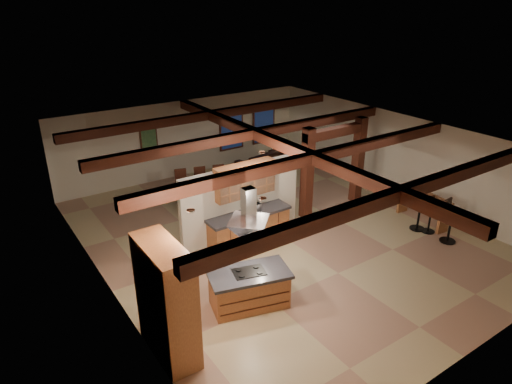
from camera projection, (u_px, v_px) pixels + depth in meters
ground at (280, 234)px, 13.46m from camera, size 12.00×12.00×0.00m
room_walls at (281, 178)px, 12.75m from camera, size 12.00×12.00×12.00m
ceiling_beams at (282, 145)px, 12.36m from camera, size 10.00×12.00×0.28m
timber_posts at (334, 157)px, 14.43m from camera, size 2.50×0.30×2.90m
partition_wall at (241, 203)px, 12.88m from camera, size 3.80×0.18×2.20m
pantry_cabinet at (166, 301)px, 8.60m from camera, size 0.67×1.60×2.40m
back_counter at (249, 227)px, 12.84m from camera, size 2.50×0.66×0.94m
upper_display_cabinet at (245, 180)px, 12.44m from camera, size 1.80×0.36×0.95m
range_hood at (249, 236)px, 9.70m from camera, size 1.10×1.10×1.40m
back_windows at (248, 126)px, 18.80m from camera, size 2.70×0.07×1.70m
framed_art at (149, 139)px, 16.50m from camera, size 0.65×0.05×0.85m
recessed_cans at (241, 184)px, 9.54m from camera, size 3.16×2.46×0.03m
kitchen_island at (249, 288)px, 10.23m from camera, size 1.99×1.40×0.89m
dining_table at (203, 194)px, 15.42m from camera, size 1.86×1.32×0.59m
sofa at (261, 160)px, 18.53m from camera, size 2.30×1.21×0.64m
microwave at (253, 208)px, 12.68m from camera, size 0.46×0.36×0.22m
bar_counter at (423, 203)px, 13.96m from camera, size 0.63×1.83×0.94m
side_table at (280, 155)px, 19.18m from camera, size 0.52×0.52×0.59m
table_lamp at (281, 142)px, 18.97m from camera, size 0.29×0.29×0.34m
bar_stool_a at (449, 221)px, 12.84m from camera, size 0.45×0.45×1.27m
bar_stool_b at (418, 210)px, 13.53m from camera, size 0.45×0.47×1.26m
bar_stool_c at (430, 214)px, 13.41m from camera, size 0.40×0.41×1.09m
dining_chairs at (203, 187)px, 15.31m from camera, size 2.11×2.11×1.12m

